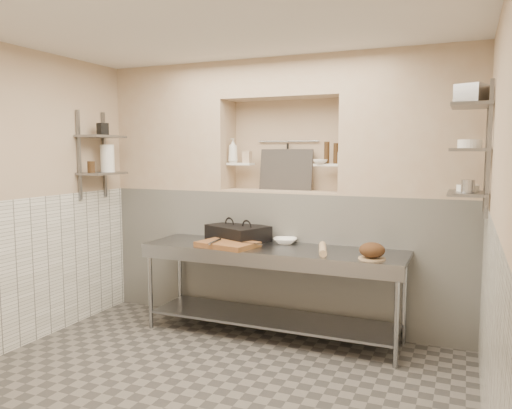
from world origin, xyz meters
The scene contains 48 objects.
floor centered at (0.00, 0.00, -0.05)m, with size 4.00×3.90×0.10m, color #5E5953.
ceiling centered at (0.00, 0.00, 2.85)m, with size 4.00×3.90×0.10m, color silver.
wall_left centered at (-2.05, 0.00, 1.40)m, with size 0.10×3.90×2.80m, color tan.
wall_right centered at (2.05, 0.00, 1.40)m, with size 0.10×3.90×2.80m, color tan.
wall_back centered at (0.00, 2.00, 1.40)m, with size 4.00×0.10×2.80m, color tan.
backwall_lower centered at (0.00, 1.75, 0.70)m, with size 4.00×0.40×1.40m, color white.
alcove_sill centered at (0.00, 1.75, 1.41)m, with size 1.30×0.40×0.02m, color tan.
backwall_pillar_left centered at (-1.33, 1.75, 2.10)m, with size 1.35×0.40×1.40m, color tan.
backwall_pillar_right centered at (1.33, 1.75, 2.10)m, with size 1.35×0.40×1.40m, color tan.
backwall_header centered at (0.00, 1.75, 2.60)m, with size 1.30×0.40×0.40m, color tan.
wainscot_left centered at (-1.99, 0.00, 0.70)m, with size 0.02×3.90×1.40m, color white.
wainscot_right centered at (1.99, 0.00, 0.70)m, with size 0.02×3.90×1.40m, color white.
alcove_shelf_left centered at (-0.50, 1.75, 1.70)m, with size 0.28×0.16×0.03m, color white.
alcove_shelf_right centered at (0.50, 1.75, 1.70)m, with size 0.28×0.16×0.03m, color white.
utensil_rail centered at (0.00, 1.92, 1.95)m, with size 0.02×0.02×0.70m, color gray.
hanging_steel centered at (0.00, 1.90, 1.78)m, with size 0.02×0.02×0.30m, color black.
splash_panel centered at (0.00, 1.85, 1.64)m, with size 0.60×0.02×0.45m, color #383330.
shelf_rail_left_a centered at (-1.98, 1.25, 1.80)m, with size 0.03×0.03×0.95m, color slate.
shelf_rail_left_b centered at (-1.98, 0.85, 1.80)m, with size 0.03×0.03×0.95m, color slate.
wall_shelf_left_lower centered at (-1.84, 1.05, 1.60)m, with size 0.30×0.50×0.03m, color slate.
wall_shelf_left_upper centered at (-1.84, 1.05, 2.00)m, with size 0.30×0.50×0.03m, color slate.
shelf_rail_right_a centered at (1.98, 1.25, 1.85)m, with size 0.03×0.03×1.05m, color slate.
shelf_rail_right_b centered at (1.98, 0.85, 1.85)m, with size 0.03×0.03×1.05m, color slate.
wall_shelf_right_lower centered at (1.84, 1.05, 1.50)m, with size 0.30×0.50×0.03m, color slate.
wall_shelf_right_mid centered at (1.84, 1.05, 1.85)m, with size 0.30×0.50×0.03m, color slate.
wall_shelf_right_upper centered at (1.84, 1.05, 2.20)m, with size 0.30×0.50×0.03m, color slate.
prep_table centered at (0.09, 1.18, 0.64)m, with size 2.60×0.70×0.90m.
panini_press centered at (-0.37, 1.40, 0.98)m, with size 0.72×0.64×0.16m.
cutting_board centered at (-0.33, 1.05, 0.92)m, with size 0.55×0.39×0.05m, color brown.
knife_blade centered at (-0.07, 1.07, 0.95)m, with size 0.23×0.03×0.01m, color gray.
tongs centered at (-0.42, 0.97, 0.96)m, with size 0.02×0.02×0.27m, color gray.
mixing_bowl centered at (0.15, 1.42, 0.93)m, with size 0.24×0.24×0.06m, color white.
rolling_pin centered at (0.62, 1.13, 0.93)m, with size 0.07×0.07×0.45m, color tan.
bread_board centered at (1.09, 1.02, 0.91)m, with size 0.24×0.24×0.01m, color tan.
bread_loaf centered at (1.09, 1.02, 0.98)m, with size 0.22×0.22×0.13m, color #4C2D19.
bottle_soap centered at (-0.58, 1.71, 1.85)m, with size 0.10×0.11×0.27m, color white.
jar_alcove centered at (-0.43, 1.77, 1.78)m, with size 0.08×0.08×0.13m, color tan.
bowl_alcove centered at (0.43, 1.69, 1.74)m, with size 0.15×0.15×0.05m, color white.
condiment_a centered at (0.58, 1.76, 1.82)m, with size 0.06×0.06×0.21m, color #332212.
condiment_b centered at (0.49, 1.73, 1.83)m, with size 0.06×0.06×0.23m, color #332212.
condiment_c centered at (0.61, 1.78, 1.77)m, with size 0.07×0.07×0.12m, color white.
jug_left centered at (-1.84, 1.14, 1.76)m, with size 0.15×0.15×0.30m, color white.
jar_left centered at (-1.84, 0.88, 1.67)m, with size 0.08×0.08×0.12m, color #332212.
box_left_upper centered at (-1.84, 1.08, 2.08)m, with size 0.09×0.09×0.13m, color black.
bowl_right centered at (1.84, 1.11, 1.54)m, with size 0.18×0.18×0.05m, color white.
canister_right centered at (1.84, 0.94, 1.56)m, with size 0.10×0.10×0.10m, color gray.
bowl_right_mid centered at (1.84, 1.11, 1.90)m, with size 0.19×0.19×0.07m, color white.
basket_right centered at (1.84, 1.09, 2.29)m, with size 0.20×0.24×0.16m, color gray.
Camera 1 is at (1.83, -3.31, 1.83)m, focal length 35.00 mm.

